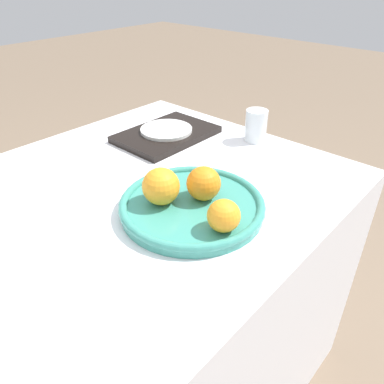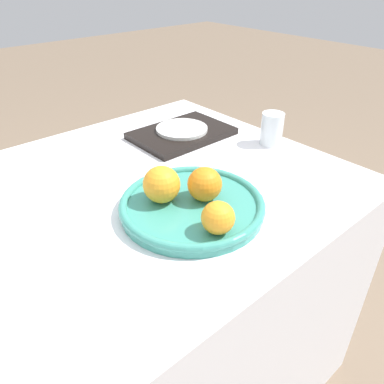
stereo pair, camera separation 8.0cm
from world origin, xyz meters
name	(u,v)px [view 2 (the right image)]	position (x,y,z in m)	size (l,w,h in m)	color
table	(110,315)	(0.00, 0.00, 0.37)	(1.27, 0.86, 0.75)	white
fruit_platter	(192,205)	(0.16, -0.17, 0.76)	(0.32, 0.32, 0.03)	teal
orange_0	(205,184)	(0.19, -0.17, 0.80)	(0.08, 0.08, 0.08)	orange
orange_1	(162,184)	(0.11, -0.12, 0.81)	(0.08, 0.08, 0.08)	orange
orange_2	(218,218)	(0.13, -0.28, 0.80)	(0.07, 0.07, 0.07)	orange
water_glass	(272,129)	(0.56, -0.06, 0.79)	(0.07, 0.07, 0.10)	silver
serving_tray	(182,133)	(0.40, 0.16, 0.76)	(0.29, 0.20, 0.02)	black
side_plate	(182,129)	(0.40, 0.16, 0.77)	(0.16, 0.16, 0.01)	silver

